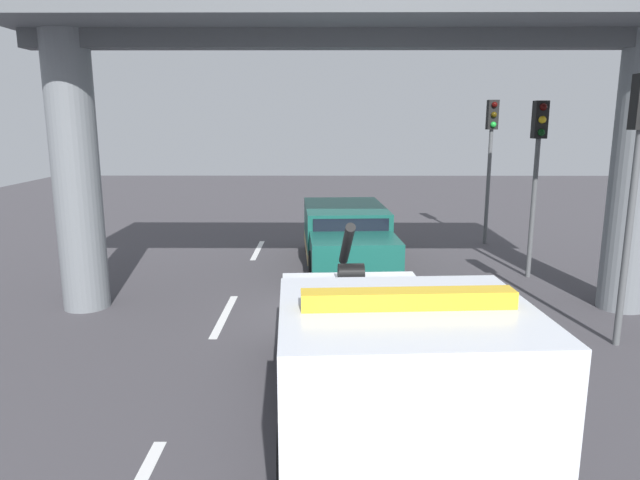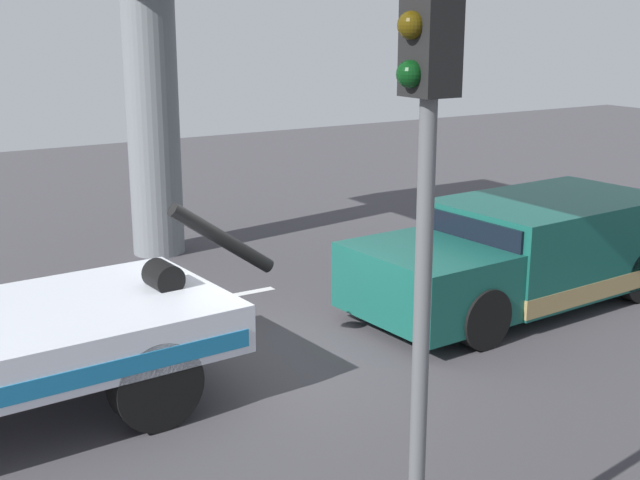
% 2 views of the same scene
% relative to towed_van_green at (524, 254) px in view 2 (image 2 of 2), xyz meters
% --- Properties ---
extents(ground_plane, '(60.00, 40.00, 0.10)m').
position_rel_towed_van_green_xyz_m(ground_plane, '(4.22, 0.00, -0.83)').
color(ground_plane, '#423F44').
extents(lane_stripe_west, '(2.60, 0.16, 0.01)m').
position_rel_towed_van_green_xyz_m(lane_stripe_west, '(-1.78, -2.67, -0.78)').
color(lane_stripe_west, silver).
rests_on(lane_stripe_west, ground).
extents(lane_stripe_mid, '(2.60, 0.16, 0.01)m').
position_rel_towed_van_green_xyz_m(lane_stripe_mid, '(4.22, -2.67, -0.78)').
color(lane_stripe_mid, silver).
rests_on(lane_stripe_mid, ground).
extents(towed_van_green, '(5.31, 2.48, 1.58)m').
position_rel_towed_van_green_xyz_m(towed_van_green, '(0.00, 0.00, 0.00)').
color(towed_van_green, '#145147').
rests_on(towed_van_green, ground).
extents(traffic_light_mid, '(0.39, 0.32, 4.69)m').
position_rel_towed_van_green_xyz_m(traffic_light_mid, '(5.74, 4.63, 2.62)').
color(traffic_light_mid, '#515456').
rests_on(traffic_light_mid, ground).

